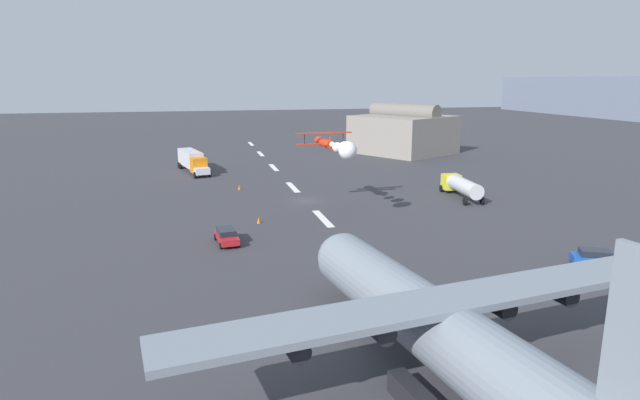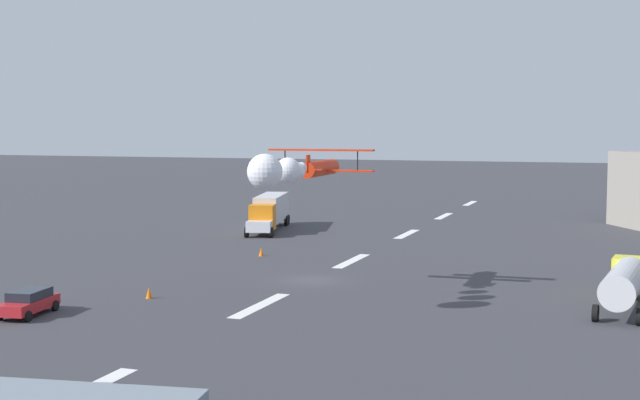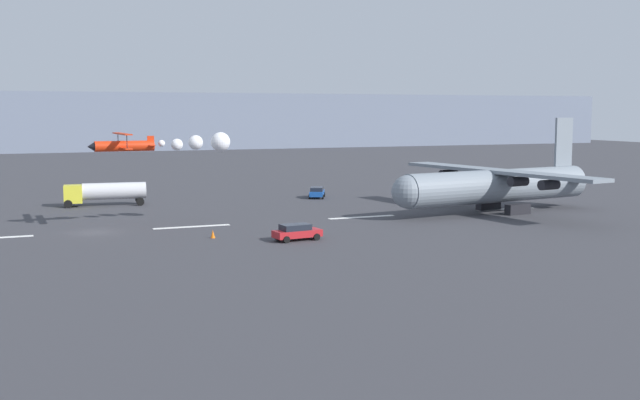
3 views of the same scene
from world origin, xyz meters
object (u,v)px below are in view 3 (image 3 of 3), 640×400
object	(u,v)px
stunt_biplane_red	(176,143)
traffic_cone_far	(213,234)
airport_staff_sedan	(317,192)
cargo_transport_plane	(490,185)
followme_car_yellow	(297,232)
fuel_tanker_truck	(104,192)

from	to	relation	value
stunt_biplane_red	traffic_cone_far	size ratio (longest dim) A/B	19.57
airport_staff_sedan	cargo_transport_plane	bearing A→B (deg)	-59.88
followme_car_yellow	stunt_biplane_red	bearing A→B (deg)	120.78
followme_car_yellow	airport_staff_sedan	xyz separation A→B (m)	(14.61, 31.68, -0.00)
cargo_transport_plane	fuel_tanker_truck	xyz separation A→B (m)	(-41.10, 24.14, -1.56)
fuel_tanker_truck	stunt_biplane_red	bearing A→B (deg)	-74.83
airport_staff_sedan	stunt_biplane_red	bearing A→B (deg)	-141.97
stunt_biplane_red	followme_car_yellow	size ratio (longest dim) A/B	3.17
cargo_transport_plane	stunt_biplane_red	bearing A→B (deg)	172.97
cargo_transport_plane	traffic_cone_far	xyz separation A→B (m)	(-34.41, -5.28, -2.93)
cargo_transport_plane	airport_staff_sedan	size ratio (longest dim) A/B	6.66
stunt_biplane_red	airport_staff_sedan	distance (m)	30.00
cargo_transport_plane	stunt_biplane_red	world-z (taller)	cargo_transport_plane
fuel_tanker_truck	airport_staff_sedan	size ratio (longest dim) A/B	2.23
fuel_tanker_truck	airport_staff_sedan	distance (m)	28.26
fuel_tanker_truck	traffic_cone_far	world-z (taller)	fuel_tanker_truck
airport_staff_sedan	traffic_cone_far	bearing A→B (deg)	-127.96
followme_car_yellow	cargo_transport_plane	bearing A→B (deg)	18.88
fuel_tanker_truck	airport_staff_sedan	bearing A→B (deg)	-3.79
fuel_tanker_truck	followme_car_yellow	bearing A→B (deg)	-67.96
cargo_transport_plane	airport_staff_sedan	bearing A→B (deg)	120.12
followme_car_yellow	traffic_cone_far	distance (m)	8.04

